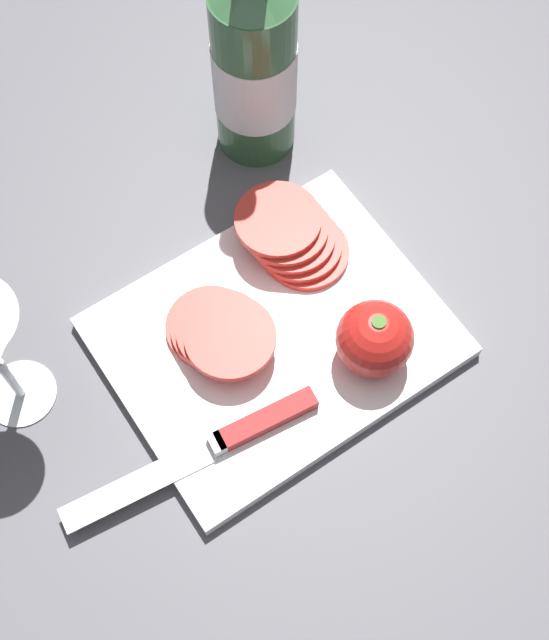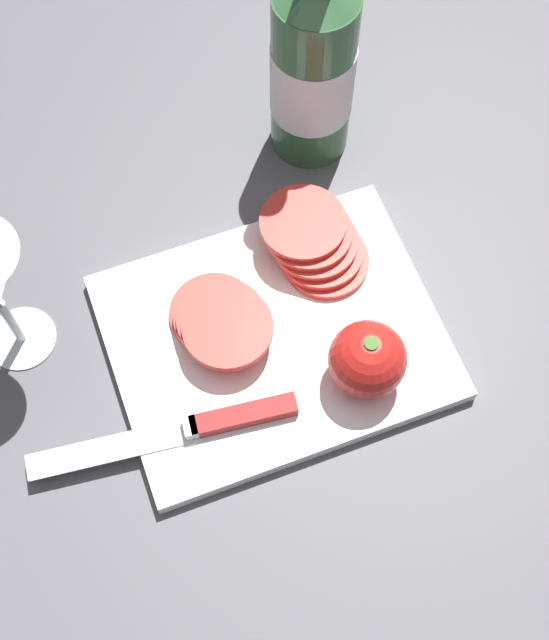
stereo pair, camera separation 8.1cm
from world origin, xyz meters
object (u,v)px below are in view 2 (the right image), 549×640
at_px(whole_tomato, 368,360).
at_px(tomato_slice_stack_near, 220,318).
at_px(wine_bottle, 313,65).
at_px(tomato_slice_stack_far, 315,242).
at_px(knife, 212,423).

xyz_separation_m(whole_tomato, tomato_slice_stack_near, (-0.11, 0.09, -0.02)).
xyz_separation_m(wine_bottle, tomato_slice_stack_far, (-0.05, -0.14, -0.08)).
distance_m(wine_bottle, whole_tomato, 0.29).
xyz_separation_m(whole_tomato, tomato_slice_stack_far, (0.00, 0.14, -0.02)).
bearing_deg(wine_bottle, tomato_slice_stack_near, -131.45).
xyz_separation_m(wine_bottle, whole_tomato, (-0.06, -0.28, -0.06)).
relative_size(wine_bottle, knife, 1.31).
bearing_deg(knife, whole_tomato, -174.31).
relative_size(whole_tomato, tomato_slice_stack_far, 0.63).
distance_m(wine_bottle, knife, 0.35).
height_order(knife, tomato_slice_stack_far, tomato_slice_stack_far).
bearing_deg(whole_tomato, knife, 179.06).
xyz_separation_m(wine_bottle, tomato_slice_stack_near, (-0.16, -0.18, -0.08)).
bearing_deg(wine_bottle, whole_tomato, -101.27).
height_order(tomato_slice_stack_near, tomato_slice_stack_far, tomato_slice_stack_far).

